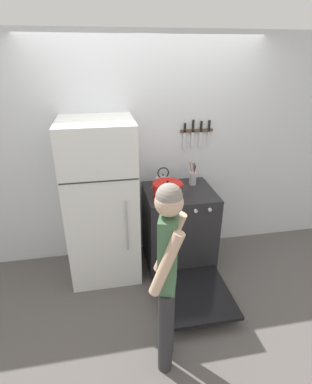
% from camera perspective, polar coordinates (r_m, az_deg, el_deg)
% --- Properties ---
extents(ground_plane, '(14.00, 14.00, 0.00)m').
position_cam_1_polar(ground_plane, '(4.03, -1.38, -10.28)').
color(ground_plane, '#5B5654').
extents(wall_back, '(10.00, 0.06, 2.55)m').
position_cam_1_polar(wall_back, '(3.48, -1.67, 7.41)').
color(wall_back, silver).
rests_on(wall_back, ground_plane).
extents(refrigerator, '(0.74, 0.72, 1.75)m').
position_cam_1_polar(refrigerator, '(3.25, -10.29, -1.96)').
color(refrigerator, white).
rests_on(refrigerator, ground_plane).
extents(stove_range, '(0.76, 1.45, 0.94)m').
position_cam_1_polar(stove_range, '(3.51, 4.44, -7.06)').
color(stove_range, '#232326').
rests_on(stove_range, ground_plane).
extents(dutch_oven_pot, '(0.35, 0.31, 0.19)m').
position_cam_1_polar(dutch_oven_pot, '(3.13, 2.19, 0.34)').
color(dutch_oven_pot, red).
rests_on(dutch_oven_pot, stove_range).
extents(tea_kettle, '(0.21, 0.17, 0.24)m').
position_cam_1_polar(tea_kettle, '(3.38, 1.39, 2.11)').
color(tea_kettle, silver).
rests_on(tea_kettle, stove_range).
extents(utensil_jar, '(0.09, 0.08, 0.28)m').
position_cam_1_polar(utensil_jar, '(3.46, 7.03, 2.72)').
color(utensil_jar, '#B7BABF').
rests_on(utensil_jar, stove_range).
extents(person, '(0.32, 0.38, 1.60)m').
position_cam_1_polar(person, '(2.21, 2.21, -14.99)').
color(person, '#2D2D30').
rests_on(person, ground_plane).
extents(wall_knife_strip, '(0.38, 0.03, 0.34)m').
position_cam_1_polar(wall_knife_strip, '(3.50, 7.75, 11.51)').
color(wall_knife_strip, brown).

